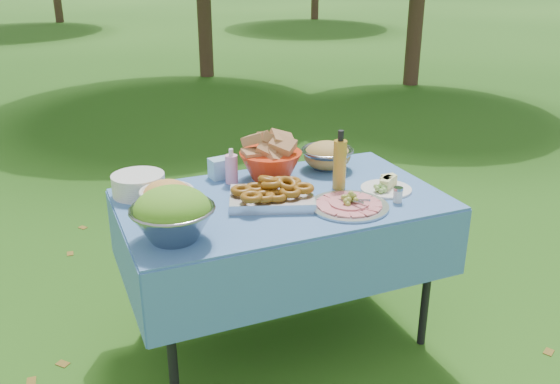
# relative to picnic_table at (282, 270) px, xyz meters

# --- Properties ---
(ground) EXTENTS (80.00, 80.00, 0.00)m
(ground) POSITION_rel_picnic_table_xyz_m (0.00, 0.00, -0.38)
(ground) COLOR black
(ground) RESTS_ON ground
(picnic_table) EXTENTS (1.46, 0.86, 0.76)m
(picnic_table) POSITION_rel_picnic_table_xyz_m (0.00, 0.00, 0.00)
(picnic_table) COLOR #7197DA
(picnic_table) RESTS_ON ground
(salad_bowl) EXTENTS (0.38, 0.38, 0.22)m
(salad_bowl) POSITION_rel_picnic_table_xyz_m (-0.56, -0.23, 0.49)
(salad_bowl) COLOR gray
(salad_bowl) RESTS_ON picnic_table
(pasta_bowl_white) EXTENTS (0.28, 0.28, 0.13)m
(pasta_bowl_white) POSITION_rel_picnic_table_xyz_m (-0.51, 0.08, 0.44)
(pasta_bowl_white) COLOR silver
(pasta_bowl_white) RESTS_ON picnic_table
(plate_stack) EXTENTS (0.32, 0.32, 0.10)m
(plate_stack) POSITION_rel_picnic_table_xyz_m (-0.60, 0.30, 0.43)
(plate_stack) COLOR silver
(plate_stack) RESTS_ON picnic_table
(wipes_box) EXTENTS (0.12, 0.10, 0.10)m
(wipes_box) POSITION_rel_picnic_table_xyz_m (-0.18, 0.36, 0.43)
(wipes_box) COLOR #89C0E2
(wipes_box) RESTS_ON picnic_table
(sanitizer_bottle) EXTENTS (0.07, 0.07, 0.17)m
(sanitizer_bottle) POSITION_rel_picnic_table_xyz_m (-0.15, 0.27, 0.47)
(sanitizer_bottle) COLOR #EB98C2
(sanitizer_bottle) RESTS_ON picnic_table
(bread_bowl) EXTENTS (0.33, 0.33, 0.21)m
(bread_bowl) POSITION_rel_picnic_table_xyz_m (0.05, 0.26, 0.48)
(bread_bowl) COLOR red
(bread_bowl) RESTS_ON picnic_table
(pasta_bowl_steel) EXTENTS (0.35, 0.35, 0.14)m
(pasta_bowl_steel) POSITION_rel_picnic_table_xyz_m (0.38, 0.29, 0.45)
(pasta_bowl_steel) COLOR gray
(pasta_bowl_steel) RESTS_ON picnic_table
(fried_tray) EXTENTS (0.44, 0.38, 0.09)m
(fried_tray) POSITION_rel_picnic_table_xyz_m (-0.07, -0.04, 0.42)
(fried_tray) COLOR silver
(fried_tray) RESTS_ON picnic_table
(charcuterie_platter) EXTENTS (0.36, 0.36, 0.08)m
(charcuterie_platter) POSITION_rel_picnic_table_xyz_m (0.23, -0.22, 0.42)
(charcuterie_platter) COLOR #A5A8AB
(charcuterie_platter) RESTS_ON picnic_table
(oil_bottle) EXTENTS (0.07, 0.07, 0.29)m
(oil_bottle) POSITION_rel_picnic_table_xyz_m (0.30, 0.01, 0.52)
(oil_bottle) COLOR #B4872A
(oil_bottle) RESTS_ON picnic_table
(cheese_plate) EXTENTS (0.28, 0.28, 0.07)m
(cheese_plate) POSITION_rel_picnic_table_xyz_m (0.49, -0.10, 0.41)
(cheese_plate) COLOR silver
(cheese_plate) RESTS_ON picnic_table
(shaker) EXTENTS (0.05, 0.05, 0.07)m
(shaker) POSITION_rel_picnic_table_xyz_m (0.46, -0.25, 0.42)
(shaker) COLOR silver
(shaker) RESTS_ON picnic_table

